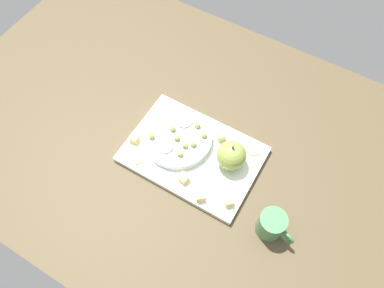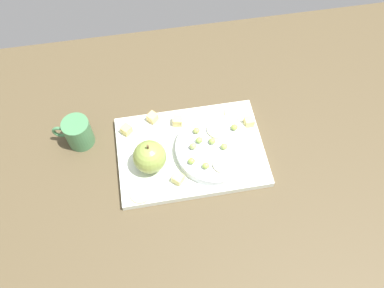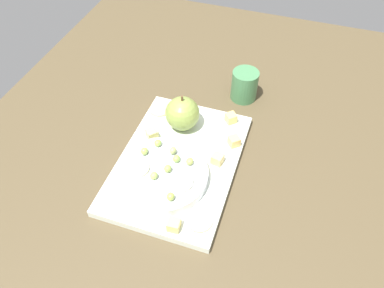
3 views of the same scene
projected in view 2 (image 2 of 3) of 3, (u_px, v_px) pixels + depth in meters
table at (208, 167)px, 99.60cm from camera, size 148.10×95.01×4.66cm
platter at (191, 151)px, 98.21cm from camera, size 35.50×24.54×1.78cm
serving_dish at (215, 149)px, 96.21cm from camera, size 18.91×18.91×2.29cm
apple_whole at (150, 157)px, 91.93cm from camera, size 7.82×7.82×7.82cm
apple_stem at (148, 147)px, 88.06cm from camera, size 0.50×0.50×1.20cm
cheese_cube_0 at (178, 121)px, 100.41cm from camera, size 2.68×2.68×2.25cm
cheese_cube_1 at (178, 179)px, 92.15cm from camera, size 3.18×3.18×2.25cm
cheese_cube_2 at (249, 122)px, 100.29cm from camera, size 2.38×2.38×2.25cm
cheese_cube_3 at (126, 130)px, 99.07cm from camera, size 3.18×3.18×2.25cm
cheese_cube_4 at (153, 118)px, 100.93cm from camera, size 3.18×3.18×2.25cm
cracker_0 at (234, 112)px, 102.91cm from camera, size 5.01×5.01×0.40cm
cracker_1 at (140, 193)px, 91.26cm from camera, size 5.01×5.01×0.40cm
grape_0 at (212, 141)px, 95.14cm from camera, size 1.69×1.52×1.48cm
grape_1 at (206, 166)px, 91.69cm from camera, size 1.69×1.52×1.57cm
grape_2 at (196, 131)px, 96.70cm from camera, size 1.69×1.52×1.43cm
grape_3 at (234, 127)px, 97.10cm from camera, size 1.69×1.52×1.58cm
grape_4 at (224, 146)px, 94.35cm from camera, size 1.69×1.52×1.51cm
grape_5 at (199, 140)px, 95.26cm from camera, size 1.69×1.52×1.50cm
grape_6 at (191, 161)px, 92.36cm from camera, size 1.69×1.52×1.50cm
grape_7 at (193, 146)px, 94.34cm from camera, size 1.69×1.52×1.60cm
apple_slice_0 at (217, 129)px, 97.36cm from camera, size 5.18×5.18×0.60cm
apple_slice_1 at (224, 164)px, 92.52cm from camera, size 5.18×5.18×0.60cm
cup at (78, 133)px, 97.43cm from camera, size 9.72×6.58×7.82cm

